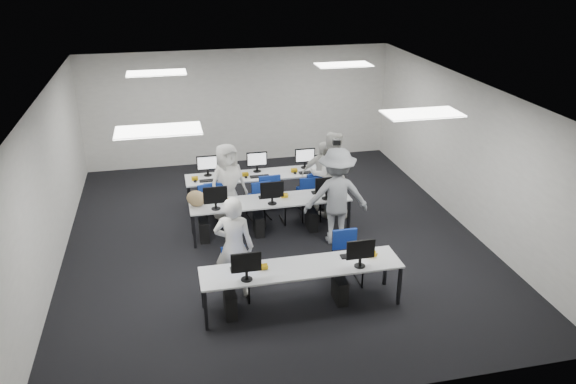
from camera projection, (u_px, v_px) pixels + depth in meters
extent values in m
plane|color=black|center=(273.00, 237.00, 11.27)|extent=(9.00, 9.00, 0.00)
plane|color=white|center=(271.00, 90.00, 10.06)|extent=(9.00, 9.00, 0.00)
cube|color=silver|center=(239.00, 107.00, 14.69)|extent=(8.00, 0.02, 3.00)
cube|color=silver|center=(344.00, 301.00, 6.64)|extent=(8.00, 0.02, 3.00)
cube|color=silver|center=(49.00, 185.00, 9.87)|extent=(0.02, 9.00, 3.00)
cube|color=silver|center=(464.00, 152.00, 11.46)|extent=(0.02, 9.00, 3.00)
cube|color=white|center=(158.00, 130.00, 7.88)|extent=(1.20, 0.60, 0.02)
cube|color=white|center=(422.00, 113.00, 8.68)|extent=(1.20, 0.60, 0.02)
cube|color=white|center=(156.00, 73.00, 11.46)|extent=(1.20, 0.60, 0.02)
cube|color=white|center=(343.00, 65.00, 12.25)|extent=(1.20, 0.60, 0.02)
cube|color=silver|center=(302.00, 268.00, 8.84)|extent=(3.20, 0.70, 0.03)
cube|color=black|center=(206.00, 311.00, 8.41)|extent=(0.05, 0.05, 0.70)
cube|color=black|center=(203.00, 289.00, 8.94)|extent=(0.05, 0.05, 0.70)
cube|color=black|center=(399.00, 286.00, 9.02)|extent=(0.05, 0.05, 0.70)
cube|color=black|center=(385.00, 267.00, 9.56)|extent=(0.05, 0.05, 0.70)
cube|color=silver|center=(270.00, 201.00, 11.16)|extent=(3.20, 0.70, 0.03)
cube|color=black|center=(194.00, 232.00, 10.73)|extent=(0.05, 0.05, 0.70)
cube|color=black|center=(192.00, 218.00, 11.27)|extent=(0.05, 0.05, 0.70)
cube|color=black|center=(349.00, 216.00, 11.35)|extent=(0.05, 0.05, 0.70)
cube|color=black|center=(340.00, 204.00, 11.88)|extent=(0.05, 0.05, 0.70)
cube|color=silver|center=(259.00, 175.00, 12.41)|extent=(3.20, 0.70, 0.03)
cube|color=black|center=(190.00, 202.00, 11.98)|extent=(0.05, 0.05, 0.70)
cube|color=black|center=(188.00, 191.00, 12.52)|extent=(0.05, 0.05, 0.70)
cube|color=black|center=(329.00, 189.00, 12.60)|extent=(0.05, 0.05, 0.70)
cube|color=black|center=(322.00, 179.00, 13.13)|extent=(0.05, 0.05, 0.70)
cube|color=#0C25A2|center=(246.00, 262.00, 8.37)|extent=(0.46, 0.04, 0.32)
cube|color=black|center=(244.00, 268.00, 8.77)|extent=(0.42, 0.14, 0.02)
ellipsoid|color=black|center=(262.00, 266.00, 8.83)|extent=(0.07, 0.10, 0.04)
cube|color=black|center=(230.00, 304.00, 8.81)|extent=(0.18, 0.40, 0.42)
cube|color=white|center=(361.00, 250.00, 8.73)|extent=(0.46, 0.04, 0.32)
cube|color=black|center=(353.00, 256.00, 9.13)|extent=(0.42, 0.14, 0.02)
ellipsoid|color=black|center=(371.00, 253.00, 9.18)|extent=(0.07, 0.10, 0.04)
cube|color=black|center=(340.00, 290.00, 9.17)|extent=(0.18, 0.40, 0.42)
cube|color=white|center=(215.00, 195.00, 10.65)|extent=(0.46, 0.04, 0.32)
cube|color=black|center=(214.00, 202.00, 11.06)|extent=(0.42, 0.14, 0.02)
ellipsoid|color=black|center=(230.00, 200.00, 11.11)|extent=(0.07, 0.10, 0.04)
cube|color=black|center=(204.00, 230.00, 11.09)|extent=(0.18, 0.40, 0.42)
cube|color=white|center=(272.00, 190.00, 10.87)|extent=(0.46, 0.04, 0.32)
cube|color=black|center=(269.00, 197.00, 11.27)|extent=(0.42, 0.14, 0.02)
ellipsoid|color=black|center=(284.00, 195.00, 11.33)|extent=(0.07, 0.10, 0.04)
cube|color=black|center=(259.00, 225.00, 11.31)|extent=(0.18, 0.40, 0.42)
cube|color=white|center=(327.00, 185.00, 11.09)|extent=(0.46, 0.04, 0.32)
cube|color=black|center=(322.00, 192.00, 11.49)|extent=(0.42, 0.14, 0.02)
ellipsoid|color=black|center=(336.00, 190.00, 11.55)|extent=(0.07, 0.10, 0.04)
cube|color=black|center=(311.00, 219.00, 11.53)|extent=(0.18, 0.40, 0.42)
cube|color=white|center=(207.00, 163.00, 12.23)|extent=(0.46, 0.04, 0.32)
cube|color=black|center=(209.00, 180.00, 12.06)|extent=(0.42, 0.14, 0.02)
ellipsoid|color=black|center=(195.00, 181.00, 11.99)|extent=(0.07, 0.10, 0.04)
cube|color=black|center=(221.00, 199.00, 12.45)|extent=(0.18, 0.40, 0.42)
cube|color=white|center=(257.00, 159.00, 12.45)|extent=(0.46, 0.04, 0.32)
cube|color=black|center=(260.00, 176.00, 12.28)|extent=(0.42, 0.14, 0.02)
ellipsoid|color=black|center=(246.00, 177.00, 12.21)|extent=(0.07, 0.10, 0.04)
cube|color=black|center=(270.00, 195.00, 12.66)|extent=(0.18, 0.40, 0.42)
cube|color=white|center=(305.00, 155.00, 12.66)|extent=(0.46, 0.04, 0.32)
cube|color=black|center=(308.00, 172.00, 12.49)|extent=(0.42, 0.14, 0.02)
ellipsoid|color=black|center=(295.00, 173.00, 12.43)|extent=(0.07, 0.10, 0.04)
cube|color=black|center=(317.00, 191.00, 12.88)|extent=(0.18, 0.40, 0.42)
cube|color=navy|center=(235.00, 275.00, 9.15)|extent=(0.43, 0.41, 0.06)
cube|color=navy|center=(233.00, 256.00, 9.22)|extent=(0.40, 0.06, 0.35)
cube|color=navy|center=(347.00, 259.00, 9.57)|extent=(0.45, 0.43, 0.06)
cube|color=navy|center=(344.00, 239.00, 9.64)|extent=(0.43, 0.05, 0.37)
cube|color=navy|center=(212.00, 208.00, 11.44)|extent=(0.55, 0.54, 0.06)
cube|color=navy|center=(208.00, 192.00, 11.49)|extent=(0.43, 0.17, 0.37)
cube|color=navy|center=(272.00, 201.00, 11.68)|extent=(0.49, 0.47, 0.06)
cube|color=navy|center=(270.00, 184.00, 11.76)|extent=(0.46, 0.07, 0.39)
cube|color=navy|center=(310.00, 200.00, 11.87)|extent=(0.45, 0.44, 0.06)
cube|color=navy|center=(309.00, 186.00, 11.94)|extent=(0.40, 0.09, 0.34)
cube|color=navy|center=(215.00, 199.00, 11.85)|extent=(0.48, 0.46, 0.06)
cube|color=navy|center=(214.00, 191.00, 11.56)|extent=(0.43, 0.09, 0.36)
cube|color=navy|center=(258.00, 198.00, 11.91)|extent=(0.50, 0.49, 0.06)
cube|color=navy|center=(261.00, 190.00, 11.64)|extent=(0.42, 0.12, 0.36)
cube|color=navy|center=(310.00, 189.00, 12.31)|extent=(0.57, 0.56, 0.06)
cube|color=navy|center=(315.00, 181.00, 12.04)|extent=(0.42, 0.19, 0.37)
ellipsoid|color=#9B7650|center=(196.00, 198.00, 10.84)|extent=(0.46, 0.38, 0.32)
imported|color=silver|center=(234.00, 247.00, 9.09)|extent=(0.74, 0.60, 1.78)
imported|color=silver|center=(331.00, 175.00, 11.84)|extent=(1.04, 0.89, 1.87)
imported|color=silver|center=(228.00, 183.00, 11.64)|extent=(0.98, 0.83, 1.70)
imported|color=silver|center=(322.00, 176.00, 12.22)|extent=(0.98, 0.73, 1.55)
imported|color=gray|center=(336.00, 196.00, 10.76)|extent=(1.32, 0.86, 1.93)
cube|color=black|center=(337.00, 142.00, 10.51)|extent=(0.16, 0.19, 0.10)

